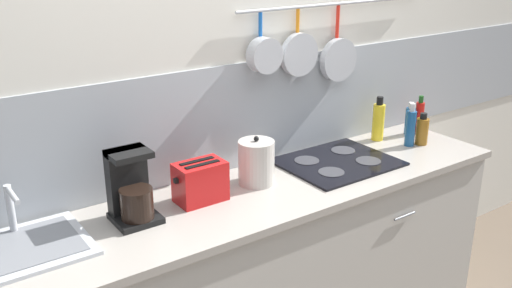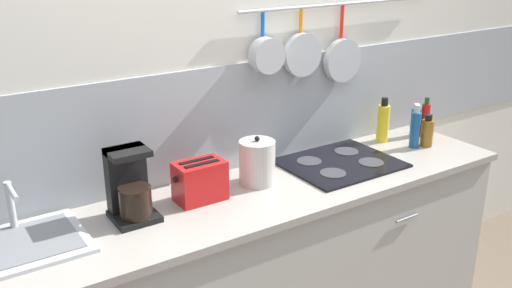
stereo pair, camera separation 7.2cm
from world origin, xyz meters
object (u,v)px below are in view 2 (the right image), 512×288
(coffee_maker, at_px, (131,190))
(bottle_cooking_wine, at_px, (415,129))
(toaster, at_px, (200,181))
(bottle_sesame_oil, at_px, (427,132))
(bottle_hot_sauce, at_px, (425,118))
(bottle_olive_oil, at_px, (383,122))
(kettle, at_px, (257,162))
(bottle_vinegar, at_px, (415,122))

(coffee_maker, distance_m, bottle_cooking_wine, 1.56)
(toaster, distance_m, bottle_cooking_wine, 1.26)
(toaster, bearing_deg, bottle_sesame_oil, -3.42)
(bottle_cooking_wine, bearing_deg, coffee_maker, 177.56)
(toaster, xyz_separation_m, bottle_hot_sauce, (1.46, 0.05, 0.01))
(bottle_hot_sauce, bearing_deg, coffee_maker, -178.55)
(coffee_maker, xyz_separation_m, toaster, (0.30, -0.01, -0.03))
(bottle_olive_oil, bearing_deg, kettle, -173.96)
(bottle_cooking_wine, relative_size, bottle_vinegar, 1.25)
(coffee_maker, distance_m, bottle_olive_oil, 1.49)
(kettle, bearing_deg, bottle_sesame_oil, -5.19)
(bottle_hot_sauce, bearing_deg, bottle_cooking_wine, -151.62)
(kettle, distance_m, bottle_olive_oil, 0.89)
(bottle_olive_oil, distance_m, bottle_hot_sauce, 0.28)
(bottle_vinegar, bearing_deg, bottle_cooking_wine, -138.79)
(toaster, distance_m, bottle_vinegar, 1.40)
(coffee_maker, relative_size, bottle_cooking_wine, 1.24)
(coffee_maker, distance_m, toaster, 0.31)
(bottle_olive_oil, bearing_deg, bottle_sesame_oil, -52.85)
(bottle_cooking_wine, height_order, bottle_sesame_oil, bottle_cooking_wine)
(kettle, bearing_deg, coffee_maker, -179.53)
(toaster, distance_m, bottle_hot_sauce, 1.46)
(kettle, relative_size, bottle_olive_oil, 0.92)
(toaster, bearing_deg, coffee_maker, 178.28)
(toaster, height_order, bottle_cooking_wine, bottle_cooking_wine)
(bottle_vinegar, bearing_deg, bottle_olive_oil, 169.47)
(bottle_olive_oil, distance_m, bottle_vinegar, 0.22)
(bottle_sesame_oil, distance_m, bottle_hot_sauce, 0.19)
(bottle_cooking_wine, bearing_deg, kettle, 175.73)
(bottle_sesame_oil, bearing_deg, kettle, 174.81)
(bottle_cooking_wine, distance_m, bottle_vinegar, 0.19)
(bottle_vinegar, bearing_deg, coffee_maker, -178.02)
(coffee_maker, bearing_deg, kettle, 0.47)
(bottle_olive_oil, xyz_separation_m, bottle_hot_sauce, (0.28, -0.05, -0.01))
(kettle, distance_m, bottle_sesame_oil, 1.03)
(bottle_olive_oil, height_order, bottle_hot_sauce, bottle_olive_oil)
(coffee_maker, bearing_deg, bottle_olive_oil, 3.79)
(toaster, xyz_separation_m, bottle_olive_oil, (1.19, 0.11, 0.02))
(bottle_hot_sauce, bearing_deg, bottle_sesame_oil, -135.33)
(coffee_maker, distance_m, bottle_hot_sauce, 1.77)
(kettle, xyz_separation_m, bottle_sesame_oil, (1.03, -0.09, -0.02))
(kettle, distance_m, bottle_vinegar, 1.10)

